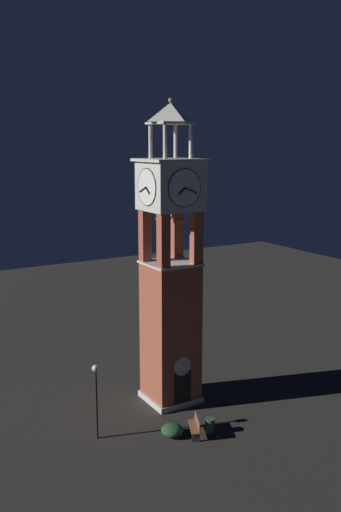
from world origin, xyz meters
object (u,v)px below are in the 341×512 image
at_px(clock_tower, 171,281).
at_px(trash_bin, 210,426).
at_px(park_bench, 195,426).
at_px(lamp_post, 96,388).

height_order(clock_tower, trash_bin, clock_tower).
xyz_separation_m(clock_tower, park_bench, (-0.99, -4.19, -6.73)).
bearing_deg(clock_tower, lamp_post, -160.64).
xyz_separation_m(clock_tower, lamp_post, (-5.52, -1.94, -4.45)).
bearing_deg(park_bench, lamp_post, 153.60).
bearing_deg(lamp_post, trash_bin, -25.20).
distance_m(park_bench, lamp_post, 5.55).
xyz_separation_m(clock_tower, trash_bin, (-0.21, -4.44, -6.82)).
relative_size(park_bench, lamp_post, 0.41).
relative_size(clock_tower, park_bench, 10.55).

